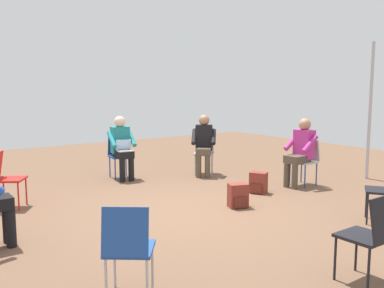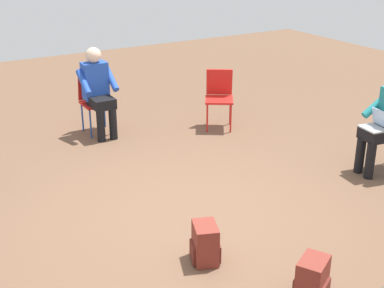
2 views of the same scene
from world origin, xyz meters
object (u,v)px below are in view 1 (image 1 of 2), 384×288
at_px(chair_south, 371,232).
at_px(chair_east, 306,158).
at_px(chair_north, 119,153).
at_px(chair_southwest, 128,245).
at_px(backpack_by_empty_chair, 238,197).
at_px(person_in_black, 204,142).
at_px(chair_northwest, 5,175).
at_px(person_with_laptop, 122,144).
at_px(backpack_near_laptop_user, 258,184).
at_px(chair_northeast, 204,150).
at_px(person_in_magenta, 301,149).

relative_size(chair_south, chair_east, 1.00).
xyz_separation_m(chair_north, chair_southwest, (-2.18, -4.61, 0.00)).
xyz_separation_m(chair_southwest, backpack_by_empty_chair, (2.67, 1.61, -0.34)).
bearing_deg(chair_south, person_in_black, 69.41).
xyz_separation_m(chair_south, chair_southwest, (-1.94, 1.00, 0.00)).
bearing_deg(backpack_by_empty_chair, chair_northwest, 144.79).
xyz_separation_m(person_with_laptop, backpack_near_laptop_user, (1.38, -2.38, -0.53)).
relative_size(chair_northwest, chair_northeast, 1.00).
relative_size(chair_northwest, person_in_black, 0.69).
height_order(chair_northwest, chair_north, same).
distance_m(chair_south, person_in_black, 5.13).
bearing_deg(chair_northwest, chair_south, 57.47).
bearing_deg(chair_east, chair_north, 41.39).
xyz_separation_m(chair_northeast, person_in_magenta, (0.73, -1.94, 0.20)).
xyz_separation_m(chair_northeast, person_with_laptop, (-1.65, 0.50, 0.20)).
bearing_deg(backpack_near_laptop_user, chair_northeast, 82.07).
bearing_deg(chair_southwest, person_in_black, 83.48).
xyz_separation_m(person_in_magenta, backpack_near_laptop_user, (-0.99, 0.06, -0.54)).
bearing_deg(person_in_magenta, chair_southwest, 111.12).
height_order(chair_south, person_in_black, person_in_black).
height_order(person_with_laptop, backpack_near_laptop_user, person_with_laptop).
distance_m(person_in_black, backpack_by_empty_chair, 2.49).
relative_size(chair_north, chair_northeast, 1.00).
bearing_deg(person_with_laptop, backpack_near_laptop_user, 127.76).
height_order(backpack_near_laptop_user, backpack_by_empty_chair, same).
distance_m(chair_south, backpack_near_laptop_user, 3.48).
relative_size(chair_southwest, person_in_magenta, 0.69).
bearing_deg(chair_northeast, chair_south, 109.59).
relative_size(person_with_laptop, person_in_magenta, 1.00).
bearing_deg(chair_north, chair_east, 141.67).
xyz_separation_m(chair_northwest, backpack_near_laptop_user, (3.72, -1.56, -0.34)).
distance_m(chair_north, person_with_laptop, 0.26).
bearing_deg(person_in_magenta, chair_northeast, 17.96).
xyz_separation_m(chair_northwest, backpack_by_empty_chair, (2.85, -2.01, -0.34)).
relative_size(person_with_laptop, backpack_near_laptop_user, 3.44).
relative_size(chair_east, person_in_black, 0.69).
height_order(chair_north, backpack_by_empty_chair, chair_north).
bearing_deg(chair_northwest, backpack_near_laptop_user, 100.17).
distance_m(chair_northwest, backpack_by_empty_chair, 3.50).
bearing_deg(backpack_near_laptop_user, chair_east, -2.68).
distance_m(chair_east, person_with_laptop, 3.52).
relative_size(person_in_black, backpack_near_laptop_user, 3.44).
bearing_deg(chair_north, chair_northwest, 30.31).
bearing_deg(chair_northeast, chair_east, 155.22).
bearing_deg(chair_north, chair_southwest, 72.28).
height_order(chair_east, backpack_by_empty_chair, chair_east).
bearing_deg(chair_northeast, chair_north, 17.80).
distance_m(chair_northeast, backpack_near_laptop_user, 1.92).
relative_size(chair_northwest, chair_south, 1.00).
distance_m(chair_southwest, person_in_black, 5.31).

